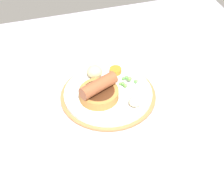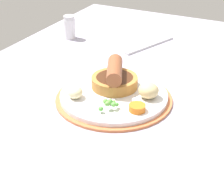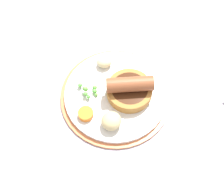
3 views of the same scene
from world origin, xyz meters
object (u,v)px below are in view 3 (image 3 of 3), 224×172
dinner_plate (116,96)px  carrot_slice_4 (86,114)px  sausage_pudding (130,89)px  pea_pile (87,91)px  potato_chunk_1 (111,121)px  potato_chunk_0 (104,62)px

dinner_plate → carrot_slice_4: carrot_slice_4 is taller
carrot_slice_4 → sausage_pudding: bearing=50.1°
pea_pile → potato_chunk_1: size_ratio=1.17×
potato_chunk_1 → carrot_slice_4: potato_chunk_1 is taller
dinner_plate → sausage_pudding: (2.65, 1.15, 2.82)cm
sausage_pudding → pea_pile: bearing=-4.6°
potato_chunk_0 → dinner_plate: bearing=-51.3°
potato_chunk_0 → carrot_slice_4: potato_chunk_0 is taller
pea_pile → carrot_slice_4: 5.25cm
sausage_pudding → potato_chunk_0: size_ratio=3.04×
pea_pile → potato_chunk_1: bearing=-34.4°
potato_chunk_0 → potato_chunk_1: (6.50, -12.92, 0.38)cm
sausage_pudding → carrot_slice_4: bearing=25.7°
sausage_pudding → potato_chunk_1: 8.04cm
dinner_plate → sausage_pudding: 4.03cm
sausage_pudding → potato_chunk_1: (-1.05, -7.96, -0.40)cm
sausage_pudding → carrot_slice_4: 10.46cm
pea_pile → potato_chunk_0: size_ratio=1.44×
sausage_pudding → potato_chunk_1: size_ratio=2.46×
potato_chunk_0 → carrot_slice_4: size_ratio=1.05×
dinner_plate → potato_chunk_1: 7.40cm
sausage_pudding → potato_chunk_0: (-7.55, 4.95, -0.79)cm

